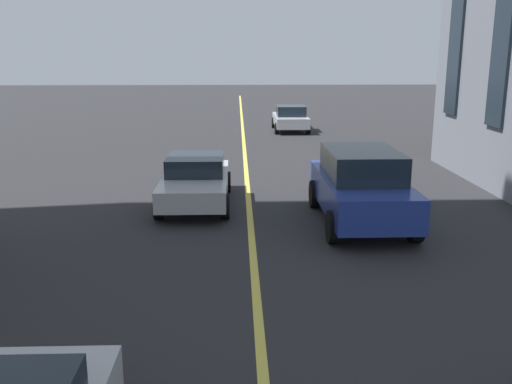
# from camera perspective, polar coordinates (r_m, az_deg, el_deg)

# --- Properties ---
(lane_centre_line) EXTENTS (80.00, 0.16, 0.01)m
(lane_centre_line) POSITION_cam_1_polar(r_m,az_deg,el_deg) (18.38, -0.88, 0.60)
(lane_centre_line) COLOR #D8C64C
(lane_centre_line) RESTS_ON ground_plane
(car_silver_oncoming) EXTENTS (4.40, 1.95, 1.37)m
(car_silver_oncoming) POSITION_cam_1_polar(r_m,az_deg,el_deg) (16.17, -6.10, 1.22)
(car_silver_oncoming) COLOR #B7BABF
(car_silver_oncoming) RESTS_ON ground_plane
(car_silver_trailing) EXTENTS (3.90, 1.89, 1.40)m
(car_silver_trailing) POSITION_cam_1_polar(r_m,az_deg,el_deg) (31.59, 3.49, 7.43)
(car_silver_trailing) COLOR #B7BABF
(car_silver_trailing) RESTS_ON ground_plane
(car_blue_near) EXTENTS (4.70, 2.14, 1.88)m
(car_blue_near) POSITION_cam_1_polar(r_m,az_deg,el_deg) (14.46, 10.52, 0.63)
(car_blue_near) COLOR navy
(car_blue_near) RESTS_ON ground_plane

